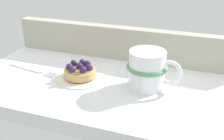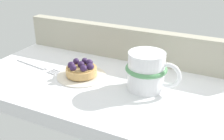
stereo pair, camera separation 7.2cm
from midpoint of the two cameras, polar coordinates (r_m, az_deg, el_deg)
ground_plane at (r=75.23cm, az=1.19°, el=-3.83°), size 75.07×38.85×3.89cm
window_rail_back at (r=87.19cm, az=6.08°, el=5.41°), size 73.57×3.67×10.47cm
dessert_plate at (r=77.07cm, az=-3.74°, el=-1.23°), size 13.92×13.92×0.69cm
raspberry_tart at (r=76.18cm, az=-3.76°, el=0.10°), size 8.69×8.69×4.05cm
coffee_mug at (r=69.75cm, az=10.31°, el=-0.25°), size 14.31×10.64×9.98cm
dessert_fork at (r=85.18cm, az=-12.90°, el=0.82°), size 18.04×4.61×0.60cm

